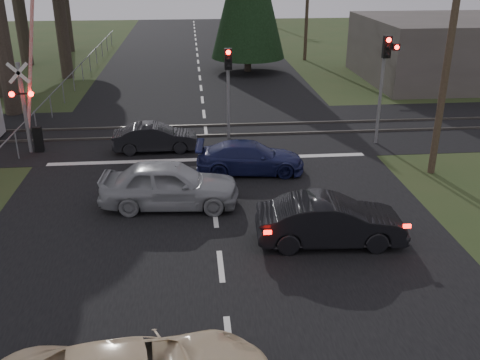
{
  "coord_description": "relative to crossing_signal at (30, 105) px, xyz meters",
  "views": [
    {
      "loc": [
        -0.63,
        -12.38,
        7.77
      ],
      "look_at": [
        0.79,
        2.86,
        1.3
      ],
      "focal_mm": 40.0,
      "sensor_mm": 36.0,
      "label": 1
    }
  ],
  "objects": [
    {
      "name": "crossing_signal",
      "position": [
        0.0,
        0.0,
        0.0
      ],
      "size": [
        1.62,
        0.38,
        6.96
      ],
      "color": "slate",
      "rests_on": "ground"
    },
    {
      "name": "rail_far",
      "position": [
        7.27,
        3.01,
        -2.01
      ],
      "size": [
        120.0,
        0.12,
        0.1
      ],
      "primitive_type": "cube",
      "color": "#59544C",
      "rests_on": "ground"
    },
    {
      "name": "stop_line",
      "position": [
        7.27,
        -1.59,
        -2.05
      ],
      "size": [
        13.0,
        0.35,
        0.0
      ],
      "primitive_type": "cube",
      "color": "silver",
      "rests_on": "ground"
    },
    {
      "name": "building_right",
      "position": [
        25.27,
        12.21,
        -0.06
      ],
      "size": [
        14.0,
        10.0,
        4.0
      ],
      "primitive_type": "cube",
      "color": "#59514C",
      "rests_on": "ground"
    },
    {
      "name": "traffic_signal_center",
      "position": [
        8.27,
        0.89,
        0.75
      ],
      "size": [
        0.32,
        0.48,
        4.1
      ],
      "color": "slate",
      "rests_on": "ground"
    },
    {
      "name": "dark_hatchback",
      "position": [
        10.5,
        -8.79,
        -1.36
      ],
      "size": [
        4.32,
        1.69,
        1.4
      ],
      "primitive_type": "imported",
      "rotation": [
        0.0,
        0.0,
        1.52
      ],
      "color": "black",
      "rests_on": "ground"
    },
    {
      "name": "rail_corridor",
      "position": [
        7.27,
        2.21,
        -2.05
      ],
      "size": [
        120.0,
        8.0,
        0.01
      ],
      "primitive_type": "cube",
      "color": "black",
      "rests_on": "ground"
    },
    {
      "name": "rail_near",
      "position": [
        7.27,
        1.41,
        -2.01
      ],
      "size": [
        120.0,
        0.12,
        0.1
      ],
      "primitive_type": "cube",
      "color": "#59544C",
      "rests_on": "ground"
    },
    {
      "name": "blue_sedan",
      "position": [
        8.81,
        -3.11,
        -1.46
      ],
      "size": [
        4.24,
        2.02,
        1.19
      ],
      "primitive_type": "imported",
      "rotation": [
        0.0,
        0.0,
        1.49
      ],
      "color": "#191E4D",
      "rests_on": "ground"
    },
    {
      "name": "ground",
      "position": [
        7.27,
        -9.79,
        -2.06
      ],
      "size": [
        120.0,
        120.0,
        0.0
      ],
      "primitive_type": "plane",
      "color": "#2A3D1C",
      "rests_on": "ground"
    },
    {
      "name": "utility_pole_near",
      "position": [
        15.77,
        -3.79,
        2.67
      ],
      "size": [
        1.8,
        0.26,
        9.0
      ],
      "color": "#4C3D2D",
      "rests_on": "ground"
    },
    {
      "name": "fence_left",
      "position": [
        -0.53,
        12.71,
        -2.06
      ],
      "size": [
        0.1,
        36.0,
        1.2
      ],
      "primitive_type": null,
      "color": "slate",
      "rests_on": "ground"
    },
    {
      "name": "dark_car_far",
      "position": [
        5.06,
        -0.32,
        -1.47
      ],
      "size": [
        3.59,
        1.35,
        1.17
      ],
      "primitive_type": "imported",
      "rotation": [
        0.0,
        0.0,
        1.6
      ],
      "color": "black",
      "rests_on": "ground"
    },
    {
      "name": "traffic_signal_right",
      "position": [
        14.82,
        -0.31,
        1.26
      ],
      "size": [
        0.68,
        0.48,
        4.7
      ],
      "color": "slate",
      "rests_on": "ground"
    },
    {
      "name": "silver_car",
      "position": [
        5.83,
        -5.86,
        -1.28
      ],
      "size": [
        4.68,
        2.18,
        1.55
      ],
      "primitive_type": "imported",
      "rotation": [
        0.0,
        0.0,
        1.49
      ],
      "color": "gray",
      "rests_on": "ground"
    },
    {
      "name": "road",
      "position": [
        7.27,
        0.21,
        -2.05
      ],
      "size": [
        14.0,
        100.0,
        0.01
      ],
      "primitive_type": "cube",
      "color": "black",
      "rests_on": "ground"
    }
  ]
}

